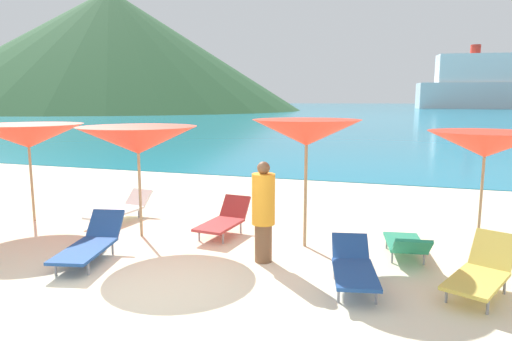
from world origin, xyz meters
The scene contains 15 objects.
ground_plane centered at (0.00, 10.00, -0.15)m, with size 50.00×100.00×0.30m, color beige.
ocean_water centered at (0.00, 229.30, 0.01)m, with size 650.00×440.00×0.02m, color teal.
headland_hill centered at (-72.94, 102.03, 15.98)m, with size 102.37×102.37×31.97m, color #2D5B33.
umbrella_3 centered at (-4.39, 2.49, 1.85)m, with size 2.40×2.40×2.10m.
umbrella_4 centered at (-1.56, 2.25, 1.85)m, with size 2.26×2.26×2.11m.
umbrella_5 centered at (1.57, 2.62, 2.04)m, with size 2.00×2.00×2.27m.
umbrella_6 centered at (4.46, 3.15, 1.87)m, with size 1.98×1.98×2.09m.
lounge_chair_2 centered at (-1.62, 0.85, 0.29)m, with size 0.96×1.78×0.66m.
lounge_chair_3 centered at (4.25, 1.36, 0.32)m, with size 1.11×1.58×0.73m.
lounge_chair_4 centered at (3.30, 2.45, 0.27)m, with size 0.77×1.46×0.55m.
lounge_chair_7 centered at (-0.06, 2.81, 0.31)m, with size 0.71×1.44×0.67m.
lounge_chair_8 centered at (-2.62, 3.13, 0.25)m, with size 0.73×1.70×0.55m.
lounge_chair_11 centered at (2.59, 1.08, 0.30)m, with size 0.84×1.57×0.57m.
beachgoer_4 centered at (1.10, 1.64, 0.85)m, with size 0.37×0.37×1.64m.
cruise_ship centered at (30.24, 161.94, 7.85)m, with size 47.04×15.49×20.67m.
Camera 1 is at (3.16, -5.06, 2.59)m, focal length 31.58 mm.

